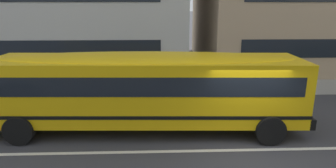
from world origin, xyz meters
TOP-DOWN VIEW (x-y plane):
  - ground_plane at (0.00, 0.00)m, footprint 400.00×400.00m
  - sidewalk_far at (0.00, 7.06)m, footprint 120.00×3.00m
  - lane_centreline at (0.00, 0.00)m, footprint 110.00×0.16m
  - school_bus at (-3.50, 1.74)m, footprint 12.65×3.27m

SIDE VIEW (x-z plane):
  - ground_plane at x=0.00m, z-range 0.00..0.00m
  - lane_centreline at x=0.00m, z-range 0.00..0.01m
  - sidewalk_far at x=0.00m, z-range 0.00..0.01m
  - school_bus at x=-3.50m, z-range 0.26..3.08m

